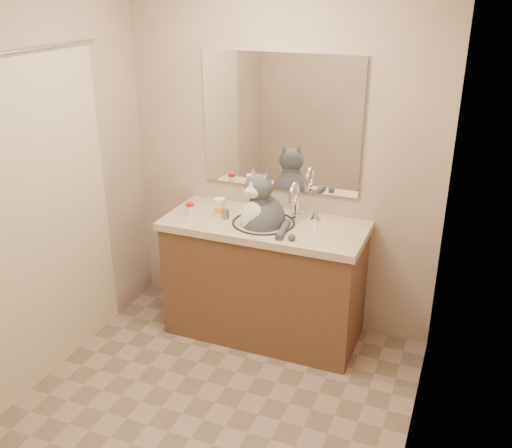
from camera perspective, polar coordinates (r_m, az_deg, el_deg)
The scene contains 8 objects.
room at distance 2.80m, azimuth -6.19°, elevation -0.25°, with size 2.22×2.52×2.42m.
vanity at distance 3.92m, azimuth 0.84°, elevation -5.28°, with size 1.34×0.59×1.12m.
mirror at distance 3.80m, azimuth 2.41°, elevation 10.06°, with size 1.10×0.02×0.90m, color white.
shower_curtain at distance 3.52m, azimuth -20.62°, elevation 0.33°, with size 0.02×1.30×1.93m.
cat at distance 3.71m, azimuth 0.61°, elevation 0.48°, with size 0.40×0.43×0.59m.
pill_bottle_redcap at distance 3.85m, azimuth -6.61°, elevation 1.48°, with size 0.07×0.07×0.09m.
pill_bottle_orange at distance 3.82m, azimuth -3.64°, elevation 1.63°, with size 0.10×0.10×0.13m.
grey_canister at distance 3.79m, azimuth -3.03°, elevation 1.02°, with size 0.06×0.06×0.07m.
Camera 1 is at (1.23, -2.26, 2.29)m, focal length 40.00 mm.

